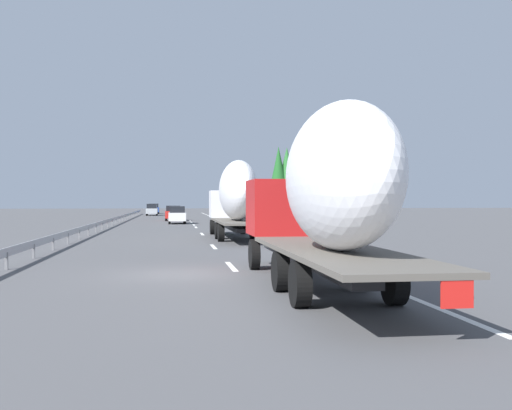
# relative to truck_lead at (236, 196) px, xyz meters

# --- Properties ---
(ground_plane) EXTENTS (260.00, 260.00, 0.00)m
(ground_plane) POSITION_rel_truck_lead_xyz_m (22.66, 3.60, -2.69)
(ground_plane) COLOR #4C4C4F
(lane_stripe_0) EXTENTS (3.20, 0.20, 0.01)m
(lane_stripe_0) POSITION_rel_truck_lead_xyz_m (-15.34, 1.80, -2.69)
(lane_stripe_0) COLOR white
(lane_stripe_0) RESTS_ON ground_plane
(lane_stripe_1) EXTENTS (3.20, 0.20, 0.01)m
(lane_stripe_1) POSITION_rel_truck_lead_xyz_m (-5.93, 1.80, -2.69)
(lane_stripe_1) COLOR white
(lane_stripe_1) RESTS_ON ground_plane
(lane_stripe_2) EXTENTS (3.20, 0.20, 0.01)m
(lane_stripe_2) POSITION_rel_truck_lead_xyz_m (6.03, 1.80, -2.69)
(lane_stripe_2) COLOR white
(lane_stripe_2) RESTS_ON ground_plane
(lane_stripe_3) EXTENTS (3.20, 0.20, 0.01)m
(lane_stripe_3) POSITION_rel_truck_lead_xyz_m (16.98, 1.80, -2.69)
(lane_stripe_3) COLOR white
(lane_stripe_3) RESTS_ON ground_plane
(lane_stripe_4) EXTENTS (3.20, 0.20, 0.01)m
(lane_stripe_4) POSITION_rel_truck_lead_xyz_m (22.42, 1.80, -2.69)
(lane_stripe_4) COLOR white
(lane_stripe_4) RESTS_ON ground_plane
(lane_stripe_5) EXTENTS (3.20, 0.20, 0.01)m
(lane_stripe_5) POSITION_rel_truck_lead_xyz_m (29.19, 1.80, -2.69)
(lane_stripe_5) COLOR white
(lane_stripe_5) RESTS_ON ground_plane
(lane_stripe_6) EXTENTS (3.20, 0.20, 0.01)m
(lane_stripe_6) POSITION_rel_truck_lead_xyz_m (34.74, 1.80, -2.69)
(lane_stripe_6) COLOR white
(lane_stripe_6) RESTS_ON ground_plane
(edge_line_right) EXTENTS (110.00, 0.20, 0.01)m
(edge_line_right) POSITION_rel_truck_lead_xyz_m (27.66, -1.90, -2.69)
(edge_line_right) COLOR white
(edge_line_right) RESTS_ON ground_plane
(truck_lead) EXTENTS (14.36, 2.55, 4.81)m
(truck_lead) POSITION_rel_truck_lead_xyz_m (0.00, 0.00, 0.00)
(truck_lead) COLOR silver
(truck_lead) RESTS_ON ground_plane
(truck_trailing) EXTENTS (13.97, 2.55, 4.71)m
(truck_trailing) POSITION_rel_truck_lead_xyz_m (-21.74, -0.00, -0.08)
(truck_trailing) COLOR #B21919
(truck_trailing) RESTS_ON ground_plane
(car_blue_sedan) EXTENTS (4.02, 1.81, 1.87)m
(car_blue_sedan) POSITION_rel_truck_lead_xyz_m (74.29, 7.19, -1.75)
(car_blue_sedan) COLOR #28479E
(car_blue_sedan) RESTS_ON ground_plane
(car_white_van) EXTENTS (4.61, 1.77, 1.82)m
(car_white_van) POSITION_rel_truck_lead_xyz_m (25.83, 3.40, -1.77)
(car_white_van) COLOR white
(car_white_van) RESTS_ON ground_plane
(car_red_compact) EXTENTS (4.66, 1.89, 1.80)m
(car_red_compact) POSITION_rel_truck_lead_xyz_m (35.57, 3.79, -1.77)
(car_red_compact) COLOR red
(car_red_compact) RESTS_ON ground_plane
(car_silver_hatch) EXTENTS (4.77, 1.79, 1.90)m
(car_silver_hatch) POSITION_rel_truck_lead_xyz_m (60.84, 7.13, -1.74)
(car_silver_hatch) COLOR #ADB2B7
(car_silver_hatch) RESTS_ON ground_plane
(road_sign) EXTENTS (0.10, 0.90, 3.46)m
(road_sign) POSITION_rel_truck_lead_xyz_m (16.58, -3.10, -0.32)
(road_sign) COLOR gray
(road_sign) RESTS_ON ground_plane
(tree_0) EXTENTS (2.80, 2.80, 7.39)m
(tree_0) POSITION_rel_truck_lead_xyz_m (18.32, -6.76, 1.90)
(tree_0) COLOR #472D19
(tree_0) RESTS_ON ground_plane
(tree_1) EXTENTS (2.84, 2.84, 7.04)m
(tree_1) POSITION_rel_truck_lead_xyz_m (53.49, -7.93, 1.66)
(tree_1) COLOR #472D19
(tree_1) RESTS_ON ground_plane
(tree_2) EXTENTS (2.46, 2.46, 7.45)m
(tree_2) POSITION_rel_truck_lead_xyz_m (18.08, -5.93, 1.82)
(tree_2) COLOR #472D19
(tree_2) RESTS_ON ground_plane
(guardrail_median) EXTENTS (94.00, 0.10, 0.76)m
(guardrail_median) POSITION_rel_truck_lead_xyz_m (25.66, 9.60, -2.11)
(guardrail_median) COLOR #9EA0A5
(guardrail_median) RESTS_ON ground_plane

